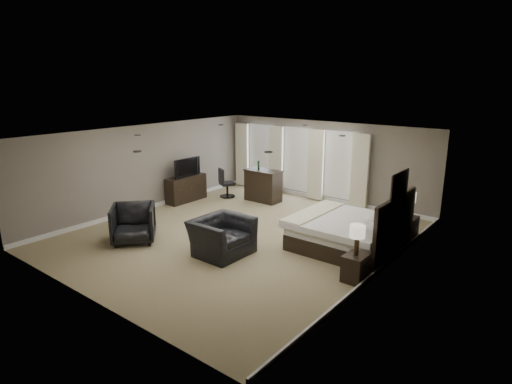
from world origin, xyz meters
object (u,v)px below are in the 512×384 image
Objects in this scene: armchair_far at (133,222)px; bar_stool_right at (274,190)px; bar_counter at (263,185)px; bar_stool_left at (264,183)px; bed at (349,219)px; dresser at (186,189)px; nightstand_far at (406,228)px; lamp_near at (357,240)px; desk_chair at (227,183)px; tv at (186,174)px; armchair_near at (222,230)px; nightstand_near at (355,268)px; lamp_far at (409,204)px.

armchair_far reaches higher than bar_stool_right.
bar_counter is 0.80m from bar_stool_left.
bed reaches higher than bar_counter.
bar_stool_right is at bearing 149.61° from bed.
armchair_far is (1.68, -3.29, 0.10)m from dresser.
nightstand_far is at bearing 8.56° from dresser.
dresser is at bearing -171.44° from nightstand_far.
bed reaches higher than bar_stool_right.
bar_counter is 1.51× the size of bar_stool_left.
lamp_near is at bearing -34.82° from bar_counter.
dresser is 1.41m from desk_chair.
tv is at bearing 69.25° from armchair_far.
bar_stool_left is (-5.40, 4.08, -0.46)m from lamp_near.
nightstand_near is at bearing -77.34° from armchair_near.
lamp_far is (0.00, 2.90, 0.05)m from lamp_near.
dresser is 3.70m from armchair_far.
bar_stool_left is (-5.40, 1.18, -0.51)m from lamp_far.
bar_counter is (-4.05, 1.98, -0.21)m from bed.
dresser reaches higher than nightstand_far.
bar_stool_right is at bearing 21.42° from armchair_near.
bar_stool_right is (-4.64, 3.65, 0.09)m from nightstand_near.
nightstand_far is 6.18m from desk_chair.
bar_stool_left is at bearing 150.37° from bar_stool_right.
nightstand_far is 0.62m from lamp_far.
lamp_far reaches higher than nightstand_far.
lamp_near is at bearing -105.03° from tv.
bar_stool_left is (-5.40, 1.18, 0.10)m from nightstand_far.
desk_chair is (-6.18, 3.05, 0.23)m from nightstand_near.
bar_stool_left is (-0.46, 0.64, -0.13)m from bar_counter.
armchair_far is 5.52m from bar_stool_left.
nightstand_near is at bearing -38.18° from bar_stool_right.
bar_stool_left is at bearing -34.48° from tv.
bed is 3.22× the size of bar_stool_right.
nightstand_far is at bearing -12.32° from bar_stool_left.
nightstand_far is at bearing -152.24° from desk_chair.
armchair_far is at bearing -140.40° from lamp_far.
armchair_near is 1.07× the size of bar_counter.
bar_stool_left reaches higher than nightstand_far.
lamp_near is 0.78× the size of bar_stool_left.
bar_counter is 1.30m from desk_chair.
dresser is 1.44× the size of desk_chair.
bar_stool_left is at bearing 142.91° from lamp_near.
bed is 2.19× the size of tv.
lamp_far is 0.45× the size of dresser.
nightstand_near is at bearing -90.00° from nightstand_far.
bed is 1.71m from lamp_near.
dresser is 2.00× the size of bar_stool_right.
bar_counter reaches higher than nightstand_far.
nightstand_far is at bearing -9.18° from bar_stool_right.
nightstand_far is at bearing -8.16° from armchair_far.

